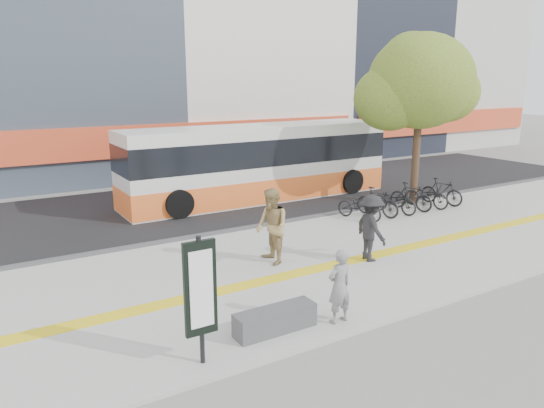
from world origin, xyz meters
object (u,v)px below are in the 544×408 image
street_tree (418,83)px  pedestrian_tan (272,226)px  bench (275,320)px  signboard (200,290)px  seated_woman (339,286)px  bus (259,165)px  pedestrian_dark (371,228)px

street_tree → pedestrian_tan: (-7.94, -2.87, -3.47)m
bench → signboard: bearing=-169.2°
signboard → seated_woman: (2.84, -0.01, -0.55)m
street_tree → bus: 6.61m
bus → pedestrian_tan: bus is taller
street_tree → bus: bearing=140.9°
signboard → bus: 12.12m
signboard → bus: bus is taller
bus → seated_woman: bearing=-111.8°
signboard → pedestrian_tan: signboard is taller
pedestrian_tan → pedestrian_dark: bearing=68.5°
pedestrian_tan → seated_woman: bearing=-4.8°
bench → signboard: size_ratio=0.73×
pedestrian_tan → pedestrian_dark: size_ratio=1.11×
bench → pedestrian_tan: 3.73m
street_tree → bus: size_ratio=0.58×
bus → pedestrian_tan: 7.39m
seated_woman → signboard: bearing=-3.4°
bench → pedestrian_tan: size_ratio=0.83×
seated_woman → pedestrian_tan: size_ratio=0.76×
signboard → pedestrian_tan: bearing=45.1°
pedestrian_tan → street_tree: bearing=114.9°
bench → bus: 11.08m
signboard → seated_woman: size_ratio=1.49×
pedestrian_tan → signboard: bearing=-39.8°
bus → seated_woman: bus is taller
bench → pedestrian_dark: size_ratio=0.92×
bus → pedestrian_tan: (-3.40, -6.55, -0.37)m
street_tree → bench: bearing=-148.4°
bench → seated_woman: (1.24, -0.32, 0.51)m
pedestrian_tan → pedestrian_dark: (2.29, -1.15, -0.10)m
pedestrian_dark → pedestrian_tan: bearing=71.5°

